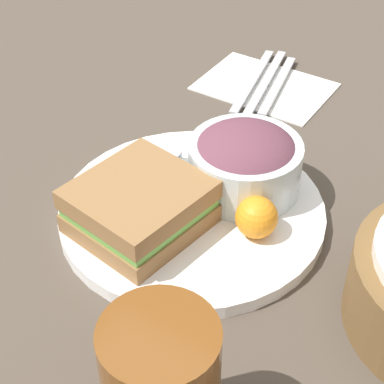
{
  "coord_description": "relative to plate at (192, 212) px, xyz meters",
  "views": [
    {
      "loc": [
        0.43,
        0.28,
        0.46
      ],
      "look_at": [
        0.0,
        0.0,
        0.04
      ],
      "focal_mm": 60.0,
      "sensor_mm": 36.0,
      "label": 1
    }
  ],
  "objects": [
    {
      "name": "plate",
      "position": [
        0.0,
        0.0,
        0.0
      ],
      "size": [
        0.28,
        0.28,
        0.02
      ],
      "primitive_type": "cylinder",
      "color": "white",
      "rests_on": "ground_plane"
    },
    {
      "name": "knife",
      "position": [
        -0.29,
        -0.06,
        -0.0
      ],
      "size": [
        0.19,
        0.05,
        0.01
      ],
      "primitive_type": "cube",
      "rotation": [
        0.0,
        0.0,
        3.35
      ],
      "color": "#B2B2B7",
      "rests_on": "napkin"
    },
    {
      "name": "ground_plane",
      "position": [
        0.0,
        0.0,
        -0.01
      ],
      "size": [
        4.0,
        4.0,
        0.0
      ],
      "primitive_type": "plane",
      "color": "#4C4238"
    },
    {
      "name": "spoon",
      "position": [
        -0.29,
        -0.04,
        -0.0
      ],
      "size": [
        0.16,
        0.05,
        0.01
      ],
      "primitive_type": "cube",
      "rotation": [
        0.0,
        0.0,
        3.35
      ],
      "color": "#B2B2B7",
      "rests_on": "napkin"
    },
    {
      "name": "dressing_cup",
      "position": [
        -0.03,
        -0.06,
        0.03
      ],
      "size": [
        0.05,
        0.05,
        0.04
      ],
      "primitive_type": "cylinder",
      "color": "#B7B7BC",
      "rests_on": "plate"
    },
    {
      "name": "salad_bowl",
      "position": [
        -0.06,
        0.03,
        0.04
      ],
      "size": [
        0.12,
        0.12,
        0.07
      ],
      "color": "silver",
      "rests_on": "plate"
    },
    {
      "name": "napkin",
      "position": [
        -0.29,
        -0.06,
        -0.01
      ],
      "size": [
        0.13,
        0.18,
        0.0
      ],
      "primitive_type": "cube",
      "color": "white",
      "rests_on": "ground_plane"
    },
    {
      "name": "orange_wedge",
      "position": [
        -0.0,
        0.08,
        0.03
      ],
      "size": [
        0.04,
        0.04,
        0.04
      ],
      "primitive_type": "sphere",
      "color": "orange",
      "rests_on": "plate"
    },
    {
      "name": "fork",
      "position": [
        -0.28,
        -0.08,
        -0.0
      ],
      "size": [
        0.18,
        0.05,
        0.01
      ],
      "primitive_type": "cube",
      "rotation": [
        0.0,
        0.0,
        3.35
      ],
      "color": "#B2B2B7",
      "rests_on": "napkin"
    },
    {
      "name": "sandwich",
      "position": [
        0.05,
        -0.03,
        0.03
      ],
      "size": [
        0.14,
        0.13,
        0.05
      ],
      "color": "olive",
      "rests_on": "plate"
    }
  ]
}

